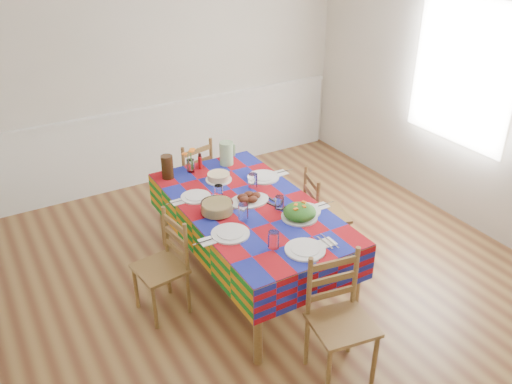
% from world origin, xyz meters
% --- Properties ---
extents(room, '(4.58, 5.08, 2.78)m').
position_xyz_m(room, '(0.00, 0.00, 1.35)').
color(room, brown).
rests_on(room, ground).
extents(wainscot, '(4.41, 0.06, 0.92)m').
position_xyz_m(wainscot, '(0.00, 2.48, 0.49)').
color(wainscot, white).
rests_on(wainscot, room).
extents(window_right, '(0.00, 1.40, 1.40)m').
position_xyz_m(window_right, '(2.23, 0.30, 1.50)').
color(window_right, white).
rests_on(window_right, room).
extents(dining_table, '(1.04, 1.93, 0.75)m').
position_xyz_m(dining_table, '(-0.15, 0.25, 0.67)').
color(dining_table, brown).
rests_on(dining_table, room).
extents(setting_near_head, '(0.48, 0.32, 0.14)m').
position_xyz_m(setting_near_head, '(-0.19, -0.47, 0.78)').
color(setting_near_head, white).
rests_on(setting_near_head, dining_table).
extents(setting_left_near, '(0.53, 0.32, 0.14)m').
position_xyz_m(setting_left_near, '(-0.43, -0.02, 0.78)').
color(setting_left_near, white).
rests_on(setting_left_near, dining_table).
extents(setting_left_far, '(0.46, 0.28, 0.12)m').
position_xyz_m(setting_left_far, '(-0.42, 0.55, 0.78)').
color(setting_left_far, white).
rests_on(setting_left_far, dining_table).
extents(setting_right_near, '(0.50, 0.29, 0.13)m').
position_xyz_m(setting_right_near, '(0.13, -0.02, 0.78)').
color(setting_right_near, white).
rests_on(setting_right_near, dining_table).
extents(setting_right_far, '(0.54, 0.31, 0.14)m').
position_xyz_m(setting_right_far, '(0.14, 0.57, 0.78)').
color(setting_right_far, white).
rests_on(setting_right_far, dining_table).
extents(meat_platter, '(0.35, 0.25, 0.07)m').
position_xyz_m(meat_platter, '(-0.13, 0.30, 0.78)').
color(meat_platter, white).
rests_on(meat_platter, dining_table).
extents(salad_platter, '(0.29, 0.29, 0.12)m').
position_xyz_m(salad_platter, '(0.09, -0.12, 0.80)').
color(salad_platter, white).
rests_on(salad_platter, dining_table).
extents(pasta_bowl, '(0.26, 0.26, 0.09)m').
position_xyz_m(pasta_bowl, '(-0.43, 0.27, 0.80)').
color(pasta_bowl, white).
rests_on(pasta_bowl, dining_table).
extents(cake, '(0.24, 0.24, 0.07)m').
position_xyz_m(cake, '(-0.17, 0.78, 0.78)').
color(cake, white).
rests_on(cake, dining_table).
extents(serving_utensils, '(0.14, 0.32, 0.01)m').
position_xyz_m(serving_utensils, '(0.04, 0.16, 0.75)').
color(serving_utensils, black).
rests_on(serving_utensils, dining_table).
extents(flower_vase, '(0.15, 0.12, 0.23)m').
position_xyz_m(flower_vase, '(-0.31, 1.06, 0.85)').
color(flower_vase, white).
rests_on(flower_vase, dining_table).
extents(hot_sauce, '(0.04, 0.04, 0.15)m').
position_xyz_m(hot_sauce, '(-0.20, 1.08, 0.83)').
color(hot_sauce, '#AC0D0F').
rests_on(hot_sauce, dining_table).
extents(green_pitcher, '(0.13, 0.13, 0.22)m').
position_xyz_m(green_pitcher, '(0.05, 1.04, 0.86)').
color(green_pitcher, '#95C289').
rests_on(green_pitcher, dining_table).
extents(tea_pitcher, '(0.11, 0.11, 0.21)m').
position_xyz_m(tea_pitcher, '(-0.54, 1.05, 0.86)').
color(tea_pitcher, black).
rests_on(tea_pitcher, dining_table).
extents(name_card, '(0.07, 0.02, 0.02)m').
position_xyz_m(name_card, '(-0.16, -0.66, 0.76)').
color(name_card, white).
rests_on(name_card, dining_table).
extents(chair_near, '(0.47, 0.45, 0.92)m').
position_xyz_m(chair_near, '(-0.14, -0.97, 0.45)').
color(chair_near, brown).
rests_on(chair_near, room).
extents(chair_far, '(0.47, 0.45, 0.89)m').
position_xyz_m(chair_far, '(-0.14, 1.47, 0.44)').
color(chair_far, brown).
rests_on(chair_far, room).
extents(chair_left, '(0.40, 0.42, 0.84)m').
position_xyz_m(chair_left, '(-0.92, 0.25, 0.41)').
color(chair_left, brown).
rests_on(chair_left, room).
extents(chair_right, '(0.45, 0.46, 0.85)m').
position_xyz_m(chair_right, '(0.62, 0.26, 0.42)').
color(chair_right, brown).
rests_on(chair_right, room).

